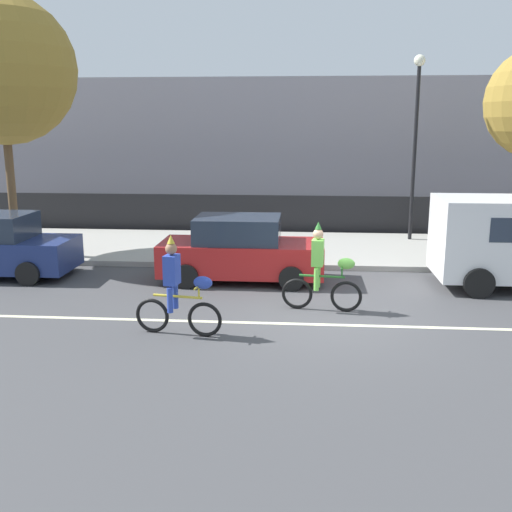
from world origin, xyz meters
TOP-DOWN VIEW (x-y plane):
  - ground_plane at (0.00, 0.00)m, footprint 80.00×80.00m
  - road_centre_line at (0.00, -0.50)m, footprint 36.00×0.14m
  - sidewalk_curb at (0.00, 6.50)m, footprint 60.00×5.00m
  - fence_line at (0.00, 9.40)m, footprint 40.00×0.08m
  - building_backdrop at (-2.51, 18.00)m, footprint 28.00×8.00m
  - parade_cyclist_cobalt at (-2.83, -1.27)m, footprint 1.71×0.52m
  - parade_cyclist_lime at (-0.09, 0.46)m, footprint 1.72×0.51m
  - parked_car_red at (-2.08, 2.80)m, footprint 4.10×1.92m
  - street_lamp_post at (3.01, 7.99)m, footprint 0.36×0.36m
  - street_tree_far_corner at (-8.97, 4.78)m, footprint 4.15×4.15m

SIDE VIEW (x-z plane):
  - ground_plane at x=0.00m, z-range 0.00..0.00m
  - road_centre_line at x=0.00m, z-range 0.00..0.01m
  - sidewalk_curb at x=0.00m, z-range 0.00..0.15m
  - fence_line at x=0.00m, z-range 0.00..1.40m
  - parked_car_red at x=-2.08m, z-range -0.04..1.60m
  - parade_cyclist_cobalt at x=-2.83m, z-range -0.12..1.80m
  - parade_cyclist_lime at x=-0.09m, z-range -0.12..1.80m
  - building_backdrop at x=-2.51m, z-range 0.00..5.82m
  - street_lamp_post at x=3.01m, z-range 1.06..6.92m
  - street_tree_far_corner at x=-8.97m, z-range 1.72..9.02m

